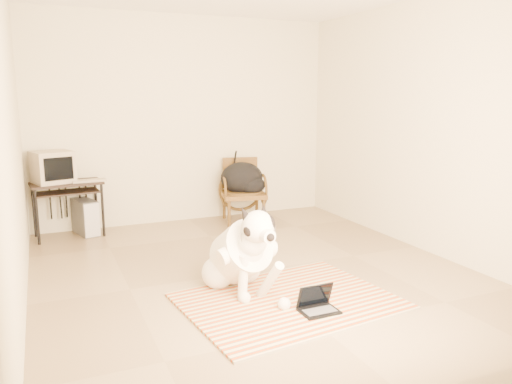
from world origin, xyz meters
TOP-DOWN VIEW (x-y plane):
  - floor at (0.00, 0.00)m, footprint 4.50×4.50m
  - wall_back at (0.00, 2.25)m, footprint 4.50×0.00m
  - wall_front at (0.00, -2.25)m, footprint 4.50×0.00m
  - wall_left at (-2.00, 0.00)m, footprint 0.00×4.50m
  - wall_right at (2.00, 0.00)m, footprint 0.00×4.50m
  - rug at (-0.01, -0.80)m, footprint 1.82×1.47m
  - dog at (-0.29, -0.44)m, footprint 0.56×1.15m
  - laptop at (0.10, -1.07)m, footprint 0.30×0.21m
  - computer_desk at (-1.55, 1.99)m, footprint 0.84×0.52m
  - crt_monitor at (-1.68, 2.02)m, footprint 0.52×0.50m
  - desk_keyboard at (-1.29, 1.92)m, footprint 0.39×0.16m
  - pc_tower at (-1.36, 2.03)m, footprint 0.30×0.49m
  - rattan_chair at (0.66, 1.87)m, footprint 0.65×0.64m
  - backpack at (0.65, 1.82)m, footprint 0.57×0.50m
  - sneaker_left at (0.47, 1.10)m, footprint 0.16×0.31m
  - sneaker_right at (0.77, 1.26)m, footprint 0.19×0.30m

SIDE VIEW (x-z plane):
  - floor at x=0.00m, z-range 0.00..0.00m
  - rug at x=-0.01m, z-range 0.00..0.02m
  - sneaker_right at x=0.77m, z-range -0.01..0.09m
  - sneaker_left at x=0.47m, z-range -0.01..0.10m
  - laptop at x=0.10m, z-range -0.03..0.18m
  - pc_tower at x=-1.36m, z-range 0.00..0.43m
  - dog at x=-0.29m, z-range -0.09..0.76m
  - rattan_chair at x=0.66m, z-range 0.00..0.84m
  - computer_desk at x=-1.55m, z-range 0.24..0.91m
  - backpack at x=0.65m, z-range 0.37..0.79m
  - desk_keyboard at x=-1.29m, z-range 0.67..0.69m
  - crt_monitor at x=-1.68m, z-range 0.67..1.04m
  - wall_back at x=0.00m, z-range -0.90..3.60m
  - wall_front at x=0.00m, z-range -0.90..3.60m
  - wall_left at x=-2.00m, z-range -0.90..3.60m
  - wall_right at x=2.00m, z-range -0.90..3.60m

